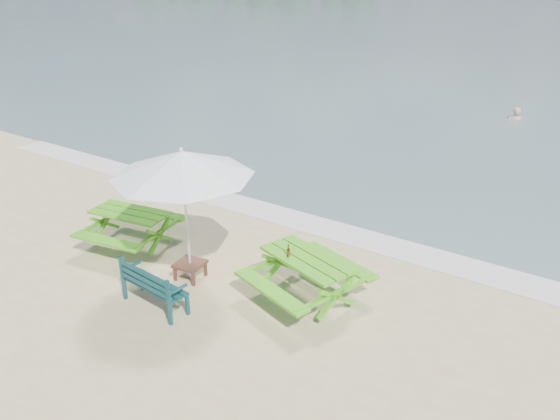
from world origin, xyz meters
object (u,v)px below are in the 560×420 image
Objects in this scene: picnic_table_left at (132,229)px; park_bench at (155,294)px; swimmer at (513,128)px; patio_umbrella at (182,164)px; picnic_table_right at (306,279)px; side_table at (190,270)px; beer_bottle at (288,252)px.

park_bench is (2.11, -1.36, -0.13)m from picnic_table_left.
picnic_table_left is 1.53× the size of park_bench.
patio_umbrella is at bearing -98.03° from swimmer.
park_bench is (-2.03, -1.71, -0.14)m from picnic_table_right.
picnic_table_left is at bearing 147.13° from park_bench.
park_bench is at bearing -32.87° from picnic_table_left.
swimmer is (2.27, 16.09, -0.54)m from side_table.
park_bench is 6.01× the size of beer_bottle.
side_table is 2.09m from beer_bottle.
patio_umbrella is (-0.00, -0.00, 2.13)m from side_table.
beer_bottle is at bearing 3.07° from picnic_table_left.
park_bench is 2.31m from patio_umbrella.
beer_bottle is at bearing -154.93° from picnic_table_right.
patio_umbrella is 2.41m from beer_bottle.
park_bench reaches higher than swimmer.
patio_umbrella is 16.47m from swimmer.
picnic_table_right reaches higher than side_table.
beer_bottle is 0.13× the size of swimmer.
park_bench reaches higher than picnic_table_left.
patio_umbrella reaches higher than beer_bottle.
swimmer is (0.38, 15.57, -1.27)m from beer_bottle.
patio_umbrella is at bearing 98.49° from park_bench.
picnic_table_right is 15.45m from swimmer.
side_table is 16.26m from swimmer.
park_bench is at bearing -81.51° from side_table.
park_bench is 2.42m from beer_bottle.
swimmer reaches higher than side_table.
park_bench is 1.06m from side_table.
picnic_table_right is 0.80× the size of patio_umbrella.
picnic_table_right reaches higher than swimmer.
swimmer is (0.08, 15.43, -0.76)m from picnic_table_right.
picnic_table_left is 16.35m from swimmer.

